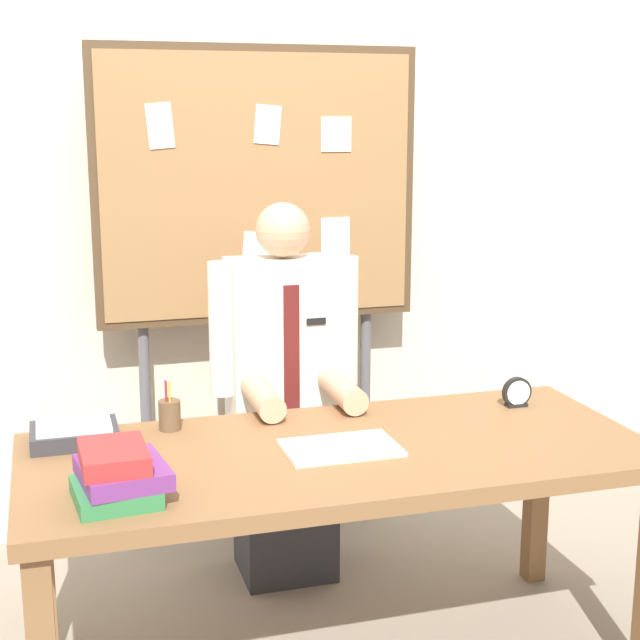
{
  "coord_description": "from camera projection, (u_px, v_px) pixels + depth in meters",
  "views": [
    {
      "loc": [
        -0.81,
        -2.55,
        1.71
      ],
      "look_at": [
        0.0,
        0.2,
        1.08
      ],
      "focal_mm": 52.89,
      "sensor_mm": 36.0,
      "label": 1
    }
  ],
  "objects": [
    {
      "name": "back_wall",
      "position": [
        247.0,
        203.0,
        3.86
      ],
      "size": [
        6.4,
        0.08,
        2.7
      ],
      "primitive_type": "cube",
      "color": "beige",
      "rests_on": "ground_plane"
    },
    {
      "name": "desk",
      "position": [
        339.0,
        472.0,
        2.84
      ],
      "size": [
        1.88,
        0.82,
        0.73
      ],
      "color": "brown",
      "rests_on": "ground_plane"
    },
    {
      "name": "desk_clock",
      "position": [
        517.0,
        393.0,
        3.21
      ],
      "size": [
        0.1,
        0.04,
        0.1
      ],
      "color": "black",
      "rests_on": "desk"
    },
    {
      "name": "paper_tray",
      "position": [
        74.0,
        434.0,
        2.86
      ],
      "size": [
        0.26,
        0.2,
        0.06
      ],
      "color": "#333338",
      "rests_on": "desk"
    },
    {
      "name": "open_notebook",
      "position": [
        342.0,
        448.0,
        2.8
      ],
      "size": [
        0.34,
        0.23,
        0.01
      ],
      "primitive_type": "cube",
      "rotation": [
        0.0,
        0.0,
        0.0
      ],
      "color": "#F4EFCC",
      "rests_on": "desk"
    },
    {
      "name": "book_stack",
      "position": [
        118.0,
        474.0,
        2.43
      ],
      "size": [
        0.26,
        0.28,
        0.14
      ],
      "color": "#337F47",
      "rests_on": "desk"
    },
    {
      "name": "person",
      "position": [
        285.0,
        408.0,
        3.45
      ],
      "size": [
        0.55,
        0.56,
        1.41
      ],
      "color": "#2D2D33",
      "rests_on": "ground_plane"
    },
    {
      "name": "bulletin_board",
      "position": [
        258.0,
        193.0,
        3.66
      ],
      "size": [
        1.27,
        0.09,
        1.97
      ],
      "color": "#4C3823",
      "rests_on": "ground_plane"
    },
    {
      "name": "pen_holder",
      "position": [
        170.0,
        415.0,
        2.98
      ],
      "size": [
        0.07,
        0.07,
        0.16
      ],
      "color": "brown",
      "rests_on": "desk"
    }
  ]
}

